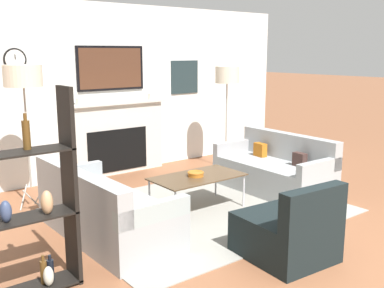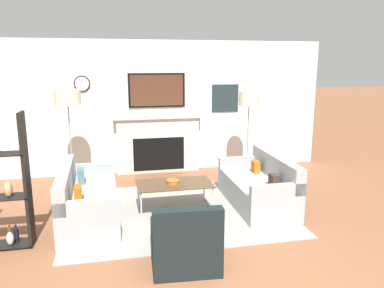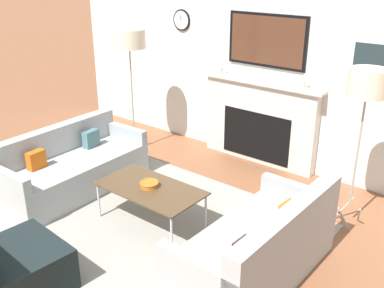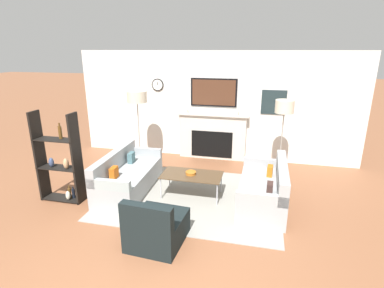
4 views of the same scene
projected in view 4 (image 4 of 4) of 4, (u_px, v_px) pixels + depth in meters
fireplace_wall at (214, 112)px, 7.57m from camera, size 7.14×0.28×2.70m
area_rug at (192, 196)px, 5.79m from camera, size 3.29×2.60×0.01m
couch_left at (128, 177)px, 6.00m from camera, size 0.85×1.88×0.77m
couch_right at (265, 190)px, 5.41m from camera, size 0.82×1.70×0.80m
armchair at (156, 228)px, 4.32m from camera, size 0.80×0.87×0.78m
coffee_table at (192, 176)px, 5.71m from camera, size 1.15×0.63×0.44m
decorative_bowl at (191, 173)px, 5.71m from camera, size 0.21×0.21×0.06m
floor_lamp_left at (137, 98)px, 6.94m from camera, size 0.45×0.45×1.81m
floor_lamp_right at (285, 108)px, 6.24m from camera, size 0.39×0.39×1.73m
shelf_unit at (59, 162)px, 5.45m from camera, size 0.81×0.28×1.68m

